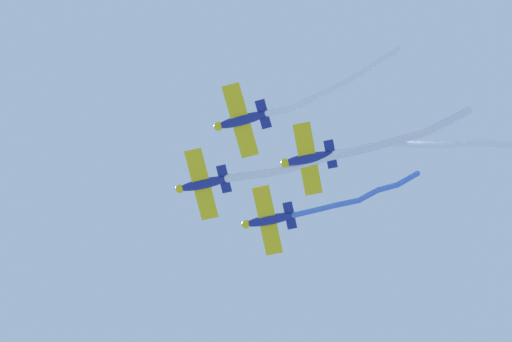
% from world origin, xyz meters
% --- Properties ---
extents(airplane_lead, '(8.20, 6.23, 2.02)m').
position_xyz_m(airplane_lead, '(4.79, -1.30, 88.68)').
color(airplane_lead, navy).
extents(smoke_trail_lead, '(8.53, 26.18, 1.54)m').
position_xyz_m(smoke_trail_lead, '(1.05, -16.92, 88.43)').
color(smoke_trail_lead, white).
extents(airplane_left_wing, '(8.20, 6.26, 2.02)m').
position_xyz_m(airplane_left_wing, '(-2.36, -5.56, 88.28)').
color(airplane_left_wing, navy).
extents(smoke_trail_left_wing, '(7.22, 14.44, 2.75)m').
position_xyz_m(smoke_trail_left_wing, '(-5.84, -15.38, 89.42)').
color(smoke_trail_left_wing, white).
extents(airplane_right_wing, '(8.20, 6.22, 2.02)m').
position_xyz_m(airplane_right_wing, '(9.05, -8.45, 88.98)').
color(airplane_right_wing, navy).
extents(smoke_trail_right_wing, '(5.15, 14.16, 2.12)m').
position_xyz_m(smoke_trail_right_wing, '(6.64, -18.18, 89.52)').
color(smoke_trail_right_wing, '#4C75DB').
extents(airplane_slot, '(8.20, 6.21, 2.02)m').
position_xyz_m(airplane_slot, '(1.89, -12.71, 88.48)').
color(airplane_slot, navy).
extents(smoke_trail_slot, '(2.03, 20.80, 3.22)m').
position_xyz_m(smoke_trail_slot, '(0.66, -25.66, 89.24)').
color(smoke_trail_slot, white).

